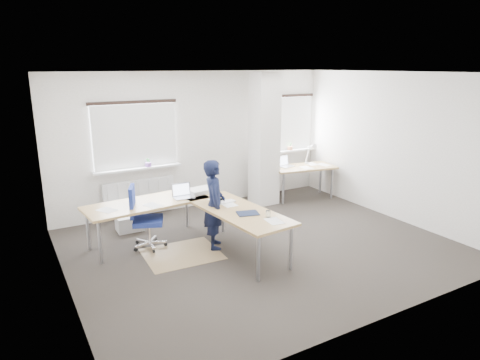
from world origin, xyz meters
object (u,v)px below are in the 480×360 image
desk_main (194,207)px  desk_side (303,168)px  task_chair (146,231)px  person (214,204)px

desk_main → desk_side: (3.22, 1.31, -0.01)m
desk_side → task_chair: 4.03m
person → task_chair: bearing=84.6°
desk_main → desk_side: desk_side is taller
desk_main → task_chair: size_ratio=2.51×
desk_side → task_chair: (-3.91, -0.92, -0.39)m
desk_main → person: size_ratio=1.80×
desk_side → person: size_ratio=1.02×
desk_main → task_chair: 0.89m
desk_side → desk_main: bearing=-147.8°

